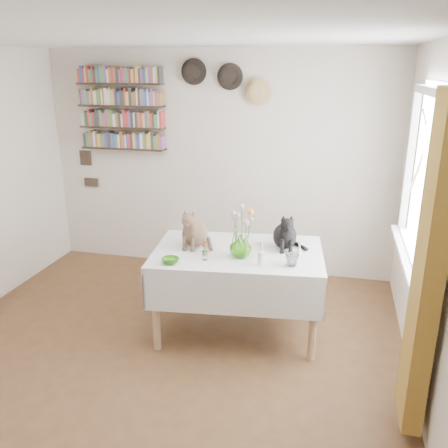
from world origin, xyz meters
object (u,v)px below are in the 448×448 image
(dining_table, at_px, (238,271))
(flower_vase, at_px, (241,246))
(black_cat, at_px, (285,229))
(bookshelf_unit, at_px, (122,109))
(tabby_cat, at_px, (195,226))

(dining_table, height_order, flower_vase, flower_vase)
(black_cat, bearing_deg, bookshelf_unit, 136.94)
(flower_vase, bearing_deg, dining_table, 111.59)
(dining_table, distance_m, tabby_cat, 0.55)
(flower_vase, height_order, bookshelf_unit, bookshelf_unit)
(dining_table, distance_m, flower_vase, 0.32)
(tabby_cat, xyz_separation_m, flower_vase, (0.45, -0.17, -0.08))
(tabby_cat, height_order, flower_vase, tabby_cat)
(bookshelf_unit, bearing_deg, tabby_cat, -45.91)
(dining_table, bearing_deg, black_cat, 25.18)
(black_cat, height_order, bookshelf_unit, bookshelf_unit)
(tabby_cat, bearing_deg, dining_table, -2.00)
(tabby_cat, bearing_deg, flower_vase, -15.94)
(tabby_cat, relative_size, bookshelf_unit, 0.36)
(flower_vase, bearing_deg, black_cat, 42.30)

